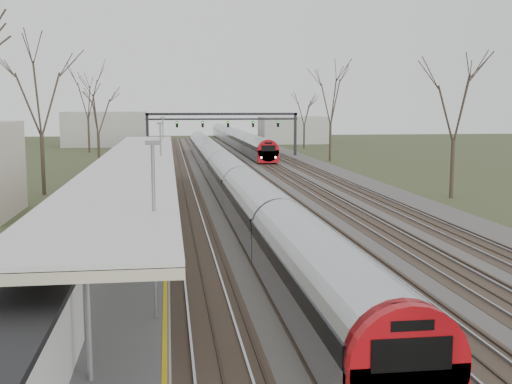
# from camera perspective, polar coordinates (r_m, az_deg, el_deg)

# --- Properties ---
(track_bed) EXTENTS (24.00, 160.00, 0.22)m
(track_bed) POSITION_cam_1_polar(r_m,az_deg,el_deg) (59.66, -0.51, 0.98)
(track_bed) COLOR #474442
(track_bed) RESTS_ON ground
(platform) EXTENTS (3.50, 69.00, 1.00)m
(platform) POSITION_cam_1_polar(r_m,az_deg,el_deg) (41.82, -10.16, -1.40)
(platform) COLOR #9E9B93
(platform) RESTS_ON ground
(canopy) EXTENTS (4.10, 50.00, 3.11)m
(canopy) POSITION_cam_1_polar(r_m,az_deg,el_deg) (36.93, -10.56, 2.76)
(canopy) COLOR slate
(canopy) RESTS_ON platform
(signal_gantry) EXTENTS (21.00, 0.59, 6.08)m
(signal_gantry) POSITION_cam_1_polar(r_m,az_deg,el_deg) (89.11, -2.97, 6.30)
(signal_gantry) COLOR black
(signal_gantry) RESTS_ON ground
(tree_west_far) EXTENTS (5.50, 5.50, 11.33)m
(tree_west_far) POSITION_cam_1_polar(r_m,az_deg,el_deg) (52.68, -18.67, 8.37)
(tree_west_far) COLOR #2D231C
(tree_west_far) RESTS_ON ground
(tree_east_far) EXTENTS (5.00, 5.00, 10.30)m
(tree_east_far) POSITION_cam_1_polar(r_m,az_deg,el_deg) (50.48, 17.26, 7.64)
(tree_east_far) COLOR #2D231C
(tree_east_far) RESTS_ON ground
(train_near) EXTENTS (2.62, 90.21, 3.05)m
(train_near) POSITION_cam_1_polar(r_m,az_deg,el_deg) (57.16, -3.00, 2.11)
(train_near) COLOR #9C9EA5
(train_near) RESTS_ON ground
(train_far) EXTENTS (2.62, 75.21, 3.05)m
(train_far) POSITION_cam_1_polar(r_m,az_deg,el_deg) (112.96, -1.84, 4.85)
(train_far) COLOR #9C9EA5
(train_far) RESTS_ON ground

